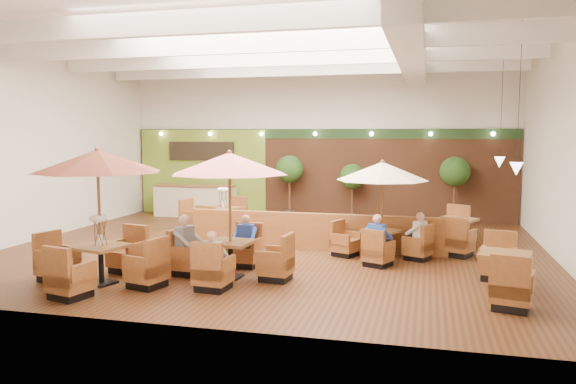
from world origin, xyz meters
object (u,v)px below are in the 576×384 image
(table_0, at_px, (99,193))
(diner_0, at_px, (213,253))
(diner_4, at_px, (418,230))
(table_4, at_px, (504,274))
(topiary_2, at_px, (455,174))
(table_3, at_px, (215,218))
(topiary_1, at_px, (352,179))
(diner_1, at_px, (245,235))
(table_1, at_px, (230,192))
(topiary_0, at_px, (290,172))
(table_5, at_px, (456,234))
(diner_2, at_px, (187,239))
(diner_3, at_px, (378,234))
(booth_divider, at_px, (319,232))
(service_counter, at_px, (195,201))
(table_2, at_px, (382,191))

(table_0, distance_m, diner_0, 2.65)
(diner_4, bearing_deg, diner_0, 162.55)
(diner_0, bearing_deg, table_4, 9.95)
(table_4, xyz_separation_m, diner_0, (-5.51, -1.13, 0.35))
(topiary_2, bearing_deg, table_3, -156.44)
(topiary_1, bearing_deg, topiary_2, -0.00)
(topiary_1, distance_m, diner_0, 9.38)
(topiary_1, xyz_separation_m, diner_4, (2.34, -5.55, -0.77))
(table_0, distance_m, diner_1, 3.40)
(table_1, bearing_deg, topiary_1, 84.00)
(diner_0, xyz_separation_m, diner_4, (3.85, 3.68, -0.01))
(topiary_0, bearing_deg, table_1, -84.91)
(diner_0, bearing_deg, topiary_2, 60.33)
(table_5, bearing_deg, topiary_1, 154.91)
(table_4, height_order, topiary_1, topiary_1)
(diner_2, bearing_deg, diner_4, 130.03)
(diner_3, distance_m, diner_4, 1.25)
(topiary_1, distance_m, diner_4, 6.07)
(booth_divider, bearing_deg, diner_3, -39.91)
(booth_divider, bearing_deg, service_counter, 139.96)
(table_3, distance_m, table_5, 7.18)
(topiary_1, distance_m, topiary_2, 3.41)
(table_2, bearing_deg, topiary_0, 147.79)
(table_0, bearing_deg, table_5, 51.08)
(table_1, xyz_separation_m, diner_1, (0.00, 1.00, -1.11))
(table_1, bearing_deg, diner_0, -85.62)
(table_4, xyz_separation_m, diner_3, (-2.55, 1.66, 0.36))
(diner_1, bearing_deg, diner_4, -158.27)
(table_1, xyz_separation_m, diner_3, (2.96, 1.80, -1.10))
(booth_divider, height_order, diner_2, diner_2)
(table_3, height_order, diner_4, table_3)
(diner_4, bearing_deg, table_1, 153.71)
(table_5, distance_m, topiary_1, 5.22)
(table_4, distance_m, table_5, 4.27)
(table_1, relative_size, diner_3, 3.57)
(service_counter, bearing_deg, diner_3, -40.68)
(table_3, height_order, table_4, table_3)
(diner_2, distance_m, diner_4, 5.54)
(table_2, distance_m, diner_0, 4.82)
(diner_4, bearing_deg, topiary_2, 17.98)
(service_counter, bearing_deg, table_1, -61.88)
(topiary_1, bearing_deg, table_1, -100.38)
(table_1, height_order, diner_3, table_1)
(diner_2, bearing_deg, table_4, 102.23)
(table_0, xyz_separation_m, table_1, (2.38, 1.14, -0.03))
(table_0, distance_m, topiary_0, 9.52)
(table_1, height_order, diner_4, table_1)
(table_2, height_order, table_3, table_2)
(service_counter, distance_m, topiary_2, 9.28)
(table_5, relative_size, diner_2, 3.41)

